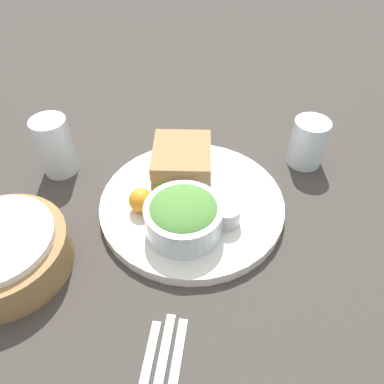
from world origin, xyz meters
name	(u,v)px	position (x,y,z in m)	size (l,w,h in m)	color
ground_plane	(192,208)	(0.00, 0.00, 0.00)	(4.00, 4.00, 0.00)	#3D3833
plate	(192,204)	(0.00, 0.00, 0.01)	(0.32, 0.32, 0.02)	white
sandwich	(182,162)	(0.07, 0.01, 0.05)	(0.13, 0.12, 0.06)	#A37A4C
salad_bowl	(184,216)	(-0.06, 0.02, 0.05)	(0.13, 0.13, 0.06)	silver
dressing_cup	(226,214)	(-0.06, -0.05, 0.04)	(0.05, 0.05, 0.04)	#B7B7BC
orange_wedge	(141,200)	(-0.01, 0.09, 0.04)	(0.04, 0.04, 0.04)	orange
drink_glass	(55,146)	(0.14, 0.24, 0.06)	(0.07, 0.07, 0.12)	silver
bread_basket	(2,252)	(-0.08, 0.30, 0.03)	(0.20, 0.20, 0.07)	#997547
fork	(173,384)	(-0.29, 0.07, 0.00)	(0.17, 0.01, 0.01)	#B2B2B7
knife	(159,382)	(-0.28, 0.09, 0.00)	(0.18, 0.01, 0.01)	#B2B2B7
spoon	(144,379)	(-0.28, 0.10, 0.00)	(0.15, 0.01, 0.01)	#B2B2B7
water_glass	(308,142)	(0.09, -0.24, 0.05)	(0.07, 0.07, 0.10)	silver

